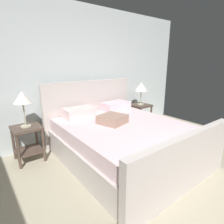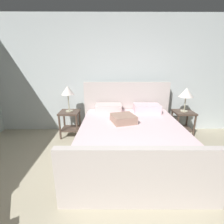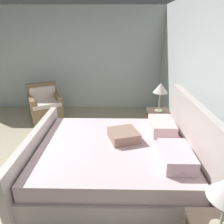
# 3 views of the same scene
# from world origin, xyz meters

# --- Properties ---
(ground_plane) EXTENTS (5.89, 5.81, 0.02)m
(ground_plane) POSITION_xyz_m (0.00, 0.00, -0.01)
(ground_plane) COLOR #B2A88D
(wall_back) EXTENTS (6.01, 0.12, 2.71)m
(wall_back) POSITION_xyz_m (0.00, 2.97, 1.36)
(wall_back) COLOR silver
(wall_back) RESTS_ON ground
(wall_side_left) EXTENTS (0.12, 5.93, 2.71)m
(wall_side_left) POSITION_xyz_m (-3.00, 0.00, 1.36)
(wall_side_left) COLOR silver
(wall_side_left) RESTS_ON ground
(bed) EXTENTS (2.00, 2.34, 1.24)m
(bed) POSITION_xyz_m (0.18, 1.65, 0.35)
(bed) COLOR beige
(bed) RESTS_ON ground
(nightstand_left) EXTENTS (0.44, 0.44, 0.60)m
(nightstand_left) POSITION_xyz_m (-1.13, 2.52, 0.40)
(nightstand_left) COLOR #4E3C32
(nightstand_left) RESTS_ON ground
(table_lamp_left) EXTENTS (0.29, 0.29, 0.58)m
(table_lamp_left) POSITION_xyz_m (-1.13, 2.52, 1.07)
(table_lamp_left) COLOR #B7B293
(table_lamp_left) RESTS_ON nightstand_left
(armchair) EXTENTS (0.98, 0.98, 0.90)m
(armchair) POSITION_xyz_m (-2.03, -0.11, 0.35)
(armchair) COLOR #886A4A
(armchair) RESTS_ON ground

